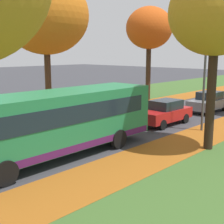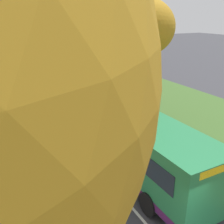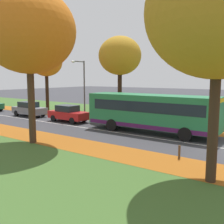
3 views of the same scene
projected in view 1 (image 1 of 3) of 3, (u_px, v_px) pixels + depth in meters
grass_verge_left at (102, 100)px, 31.18m from camera, size 12.00×90.00×0.01m
leaf_litter_left at (88, 115)px, 23.80m from camera, size 2.80×60.00×0.00m
leaf_litter_right at (198, 137)px, 17.58m from camera, size 2.80×60.00×0.00m
road_centre_line at (182, 112)px, 24.97m from camera, size 0.12×80.00×0.01m
tree_left_near at (46, 15)px, 21.46m from camera, size 5.99×5.99×9.92m
tree_left_mid at (149, 28)px, 30.05m from camera, size 4.49×4.49×9.04m
tree_right_near at (216, 14)px, 14.32m from camera, size 4.38×4.38×8.49m
streetlamp_right at (200, 69)px, 18.64m from camera, size 1.89×0.28×6.00m
bus at (56, 121)px, 14.00m from camera, size 2.73×10.42×2.98m
car_red_lead at (165, 112)px, 20.60m from camera, size 1.85×4.24×1.62m
car_grey_following at (209, 102)px, 24.94m from camera, size 1.79×4.20×1.62m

